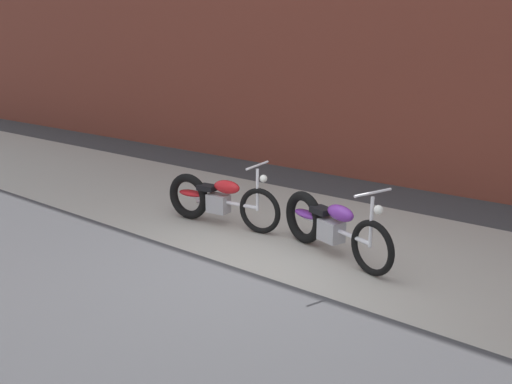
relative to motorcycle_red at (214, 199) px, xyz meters
name	(u,v)px	position (x,y,z in m)	size (l,w,h in m)	color
ground_plane	(247,271)	(1.51, -1.06, -0.40)	(80.00, 80.00, 0.00)	#38383A
sidewalk_slab	(322,232)	(1.51, 0.69, -0.40)	(36.00, 3.50, 0.01)	#9E998E
brick_building_wall	(428,32)	(1.51, 4.14, 2.49)	(36.00, 0.50, 5.77)	brown
motorcycle_red	(214,199)	(0.00, 0.00, 0.00)	(2.00, 0.58, 1.03)	black
motorcycle_purple	(327,225)	(1.97, 0.04, 0.00)	(1.94, 0.84, 1.03)	black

